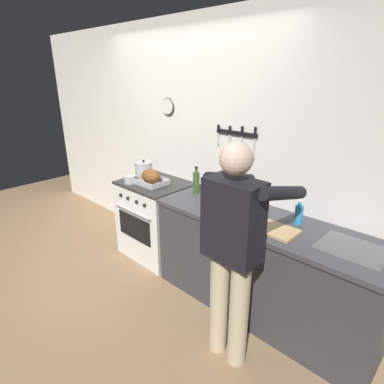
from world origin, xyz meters
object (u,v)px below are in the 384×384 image
roasting_pan (151,178)px  saucepan (130,179)px  stove (156,219)px  bottle_dish_soap (299,214)px  person_cook (234,244)px  bottle_soy_sauce (225,193)px  stock_pot (144,170)px  cutting_board (273,229)px  bottle_olive_oil (196,182)px

roasting_pan → saucepan: roasting_pan is taller
stove → bottle_dish_soap: size_ratio=4.37×
person_cook → bottle_soy_sauce: size_ratio=8.59×
person_cook → stock_pot: size_ratio=7.88×
bottle_dish_soap → saucepan: bearing=-170.0°
cutting_board → bottle_olive_oil: size_ratio=1.30×
cutting_board → bottle_dish_soap: (0.08, 0.24, 0.08)m
stove → cutting_board: size_ratio=2.50×
cutting_board → saucepan: bearing=-177.4°
person_cook → bottle_dish_soap: bearing=-11.7°
stock_pot → saucepan: stock_pot is taller
roasting_pan → bottle_dish_soap: size_ratio=1.71×
stove → bottle_soy_sauce: size_ratio=4.65×
bottle_soy_sauce → bottle_olive_oil: bearing=-176.4°
saucepan → bottle_soy_sauce: (1.09, 0.29, 0.04)m
roasting_pan → cutting_board: (1.53, -0.05, -0.07)m
saucepan → cutting_board: saucepan is taller
bottle_olive_oil → roasting_pan: bearing=-164.8°
roasting_pan → bottle_dish_soap: bottle_dish_soap is taller
bottle_soy_sauce → bottle_dish_soap: size_ratio=0.94×
person_cook → roasting_pan: (-1.49, 0.51, 0.02)m
person_cook → bottle_soy_sauce: bearing=39.9°
cutting_board → bottle_olive_oil: bearing=168.9°
saucepan → cutting_board: size_ratio=0.37×
bottle_olive_oil → bottle_soy_sauce: bearing=3.6°
bottle_soy_sauce → bottle_olive_oil: bottle_olive_oil is taller
stove → stock_pot: bearing=169.8°
roasting_pan → saucepan: (-0.21, -0.13, -0.03)m
person_cook → cutting_board: 0.47m
stock_pot → roasting_pan: bearing=-23.5°
person_cook → bottle_soy_sauce: person_cook is taller
bottle_dish_soap → bottle_olive_oil: (-1.08, -0.05, 0.03)m
stove → bottle_olive_oil: bottle_olive_oil is taller
person_cook → bottle_soy_sauce: 0.91m
person_cook → roasting_pan: 1.58m
stove → stock_pot: (-0.23, 0.04, 0.54)m
person_cook → stock_pot: 1.86m
saucepan → cutting_board: bearing=2.6°
stove → bottle_olive_oil: bearing=7.6°
roasting_pan → stock_pot: (-0.26, 0.11, 0.02)m
bottle_olive_oil → stove: bearing=-172.4°
bottle_soy_sauce → saucepan: bearing=-164.9°
stove → cutting_board: 1.63m
stove → bottle_olive_oil: 0.80m
roasting_pan → stock_pot: size_ratio=1.67×
bottle_dish_soap → stock_pot: bearing=-177.4°
bottle_soy_sauce → bottle_dish_soap: (0.73, 0.03, 0.01)m
person_cook → cutting_board: person_cook is taller
bottle_soy_sauce → cutting_board: bearing=-18.5°
cutting_board → person_cook: bearing=-95.1°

